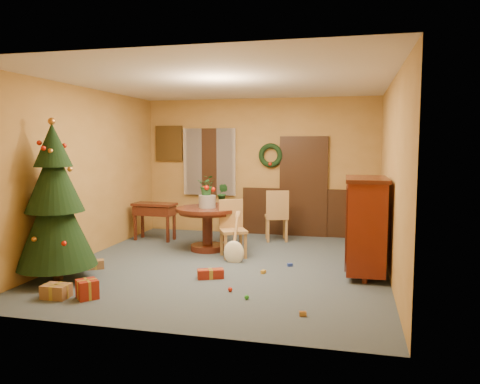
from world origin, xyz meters
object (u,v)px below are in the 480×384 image
(christmas_tree, at_px, (55,204))
(writing_desk, at_px, (155,212))
(chair_near, at_px, (232,226))
(dining_table, at_px, (207,220))
(sideboard, at_px, (366,223))

(christmas_tree, xyz_separation_m, writing_desk, (0.22, 2.92, -0.53))
(chair_near, xyz_separation_m, writing_desk, (-1.87, 0.95, 0.04))
(chair_near, height_order, christmas_tree, christmas_tree)
(christmas_tree, bearing_deg, chair_near, 43.36)
(chair_near, distance_m, writing_desk, 2.10)
(chair_near, bearing_deg, dining_table, 149.98)
(dining_table, relative_size, sideboard, 0.79)
(sideboard, bearing_deg, writing_desk, 158.48)
(dining_table, distance_m, sideboard, 2.94)
(dining_table, height_order, writing_desk, dining_table)
(dining_table, height_order, sideboard, sideboard)
(chair_near, distance_m, sideboard, 2.32)
(chair_near, relative_size, sideboard, 0.67)
(writing_desk, xyz_separation_m, sideboard, (4.08, -1.61, 0.21))
(christmas_tree, height_order, writing_desk, christmas_tree)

